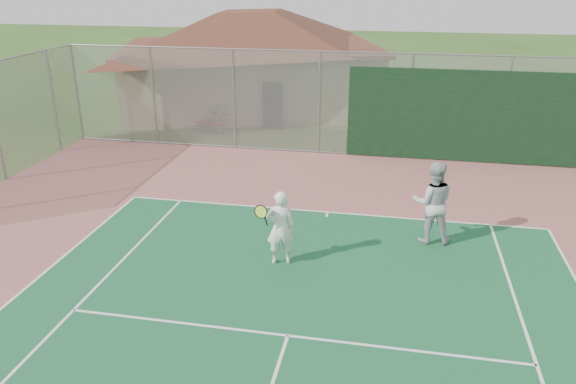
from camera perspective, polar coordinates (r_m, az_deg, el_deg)
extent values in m
cylinder|color=gray|center=(22.35, -20.64, 9.36)|extent=(0.08, 0.08, 3.50)
cylinder|color=gray|center=(20.95, -13.51, 9.40)|extent=(0.08, 0.08, 3.50)
cylinder|color=gray|center=(19.91, -5.51, 9.28)|extent=(0.08, 0.08, 3.50)
cylinder|color=gray|center=(19.29, 3.18, 8.94)|extent=(0.08, 0.08, 3.50)
cylinder|color=gray|center=(19.12, 12.21, 8.37)|extent=(0.08, 0.08, 3.50)
cylinder|color=gray|center=(19.42, 21.15, 7.61)|extent=(0.08, 0.08, 3.50)
cylinder|color=gray|center=(18.87, 6.39, 13.96)|extent=(20.00, 0.05, 0.05)
cylinder|color=gray|center=(19.63, 5.98, 3.93)|extent=(20.00, 0.05, 0.05)
cube|color=#999EA0|center=(19.18, 6.17, 8.77)|extent=(20.00, 0.02, 3.50)
cube|color=black|center=(19.42, 21.09, 7.00)|extent=(10.00, 0.04, 3.00)
cylinder|color=gray|center=(21.12, -22.71, 8.42)|extent=(0.08, 0.08, 3.50)
cube|color=tan|center=(26.30, -3.72, 11.45)|extent=(12.41, 10.02, 2.69)
cube|color=brown|center=(26.09, -3.80, 14.46)|extent=(12.97, 10.58, 0.16)
pyramid|color=brown|center=(25.94, -3.89, 17.91)|extent=(13.65, 11.02, 1.62)
cube|color=black|center=(22.51, -1.57, 8.70)|extent=(0.81, 0.06, 1.89)
cube|color=#A42825|center=(23.09, -9.36, 7.14)|extent=(2.59, 1.05, 0.04)
cube|color=#B2B5BA|center=(22.94, -9.52, 6.57)|extent=(2.59, 1.03, 0.04)
cube|color=#A42825|center=(23.46, -9.00, 8.16)|extent=(2.59, 1.05, 0.04)
cube|color=#B2B5BA|center=(23.30, -9.16, 7.61)|extent=(2.59, 1.03, 0.04)
cube|color=#A42825|center=(23.84, -8.65, 9.16)|extent=(2.59, 1.05, 0.04)
cube|color=#B2B5BA|center=(23.67, -8.80, 8.62)|extent=(2.59, 1.03, 0.04)
cube|color=#B2B5BA|center=(23.94, -11.79, 7.91)|extent=(0.54, 1.53, 0.97)
cube|color=#B2B5BA|center=(23.11, -6.07, 7.76)|extent=(0.54, 1.53, 0.97)
imported|color=white|center=(12.01, -0.76, -3.73)|extent=(0.69, 0.54, 1.67)
imported|color=#B2B4B8|center=(13.33, 14.48, -1.11)|extent=(1.01, 0.82, 1.96)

